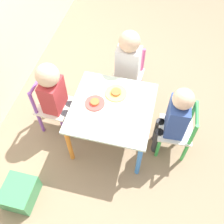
{
  "coord_description": "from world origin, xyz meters",
  "views": [
    {
      "loc": [
        -1.14,
        -0.28,
        2.01
      ],
      "look_at": [
        0.0,
        0.0,
        0.38
      ],
      "focal_mm": 42.0,
      "sensor_mm": 36.0,
      "label": 1
    }
  ],
  "objects_px": {
    "kids_table": "(112,112)",
    "child_back": "(54,93)",
    "chair_green": "(178,131)",
    "plate_back": "(95,103)",
    "storage_bin": "(20,193)",
    "chair_purple": "(52,106)",
    "chair_pink": "(128,75)",
    "plate_right": "(116,93)",
    "child_right": "(128,63)",
    "child_front": "(174,117)"
  },
  "relations": [
    {
      "from": "plate_right",
      "to": "chair_purple",
      "type": "bearing_deg",
      "value": 101.79
    },
    {
      "from": "child_right",
      "to": "plate_right",
      "type": "distance_m",
      "value": 0.34
    },
    {
      "from": "plate_right",
      "to": "storage_bin",
      "type": "relative_size",
      "value": 0.7
    },
    {
      "from": "chair_green",
      "to": "child_back",
      "type": "relative_size",
      "value": 0.71
    },
    {
      "from": "kids_table",
      "to": "plate_right",
      "type": "xyz_separation_m",
      "value": [
        0.13,
        0.0,
        0.07
      ]
    },
    {
      "from": "chair_pink",
      "to": "plate_right",
      "type": "bearing_deg",
      "value": -90.93
    },
    {
      "from": "chair_pink",
      "to": "storage_bin",
      "type": "relative_size",
      "value": 2.09
    },
    {
      "from": "storage_bin",
      "to": "kids_table",
      "type": "bearing_deg",
      "value": -38.55
    },
    {
      "from": "child_back",
      "to": "plate_back",
      "type": "bearing_deg",
      "value": -90.99
    },
    {
      "from": "chair_green",
      "to": "child_back",
      "type": "bearing_deg",
      "value": -92.6
    },
    {
      "from": "storage_bin",
      "to": "child_right",
      "type": "bearing_deg",
      "value": -26.16
    },
    {
      "from": "chair_pink",
      "to": "child_right",
      "type": "bearing_deg",
      "value": -90.0
    },
    {
      "from": "child_right",
      "to": "child_front",
      "type": "xyz_separation_m",
      "value": [
        -0.44,
        -0.44,
        -0.04
      ]
    },
    {
      "from": "chair_pink",
      "to": "child_back",
      "type": "bearing_deg",
      "value": -131.42
    },
    {
      "from": "kids_table",
      "to": "storage_bin",
      "type": "relative_size",
      "value": 2.47
    },
    {
      "from": "kids_table",
      "to": "child_back",
      "type": "bearing_deg",
      "value": 87.5
    },
    {
      "from": "chair_green",
      "to": "plate_back",
      "type": "relative_size",
      "value": 3.44
    },
    {
      "from": "chair_green",
      "to": "child_right",
      "type": "relative_size",
      "value": 0.68
    },
    {
      "from": "chair_pink",
      "to": "child_right",
      "type": "relative_size",
      "value": 0.68
    },
    {
      "from": "storage_bin",
      "to": "chair_pink",
      "type": "bearing_deg",
      "value": -25.14
    },
    {
      "from": "chair_green",
      "to": "child_front",
      "type": "relative_size",
      "value": 0.72
    },
    {
      "from": "child_back",
      "to": "plate_right",
      "type": "height_order",
      "value": "child_back"
    },
    {
      "from": "child_back",
      "to": "kids_table",
      "type": "bearing_deg",
      "value": -90.0
    },
    {
      "from": "child_back",
      "to": "child_front",
      "type": "relative_size",
      "value": 1.01
    },
    {
      "from": "chair_purple",
      "to": "child_back",
      "type": "distance_m",
      "value": 0.2
    },
    {
      "from": "chair_purple",
      "to": "plate_right",
      "type": "bearing_deg",
      "value": -75.72
    },
    {
      "from": "child_back",
      "to": "child_front",
      "type": "xyz_separation_m",
      "value": [
        0.0,
        -0.93,
        -0.02
      ]
    },
    {
      "from": "chair_pink",
      "to": "kids_table",
      "type": "bearing_deg",
      "value": -90.0
    },
    {
      "from": "child_front",
      "to": "child_right",
      "type": "bearing_deg",
      "value": -138.06
    },
    {
      "from": "chair_pink",
      "to": "plate_back",
      "type": "bearing_deg",
      "value": -103.97
    },
    {
      "from": "chair_green",
      "to": "storage_bin",
      "type": "relative_size",
      "value": 2.09
    },
    {
      "from": "chair_purple",
      "to": "plate_back",
      "type": "xyz_separation_m",
      "value": [
        -0.02,
        -0.39,
        0.2
      ]
    },
    {
      "from": "kids_table",
      "to": "chair_purple",
      "type": "relative_size",
      "value": 1.18
    },
    {
      "from": "kids_table",
      "to": "plate_back",
      "type": "height_order",
      "value": "plate_back"
    },
    {
      "from": "chair_pink",
      "to": "child_back",
      "type": "distance_m",
      "value": 0.73
    },
    {
      "from": "child_back",
      "to": "storage_bin",
      "type": "bearing_deg",
      "value": 176.52
    },
    {
      "from": "plate_back",
      "to": "child_right",
      "type": "bearing_deg",
      "value": -18.39
    },
    {
      "from": "chair_purple",
      "to": "storage_bin",
      "type": "xyz_separation_m",
      "value": [
        -0.7,
        0.01,
        -0.17
      ]
    },
    {
      "from": "plate_back",
      "to": "plate_right",
      "type": "xyz_separation_m",
      "value": [
        0.13,
        -0.13,
        0.0
      ]
    },
    {
      "from": "plate_right",
      "to": "chair_green",
      "type": "bearing_deg",
      "value": -101.27
    },
    {
      "from": "kids_table",
      "to": "chair_green",
      "type": "bearing_deg",
      "value": -86.97
    },
    {
      "from": "child_back",
      "to": "chair_pink",
      "type": "bearing_deg",
      "value": -41.68
    },
    {
      "from": "kids_table",
      "to": "chair_pink",
      "type": "bearing_deg",
      "value": -2.75
    },
    {
      "from": "child_right",
      "to": "storage_bin",
      "type": "relative_size",
      "value": 3.07
    },
    {
      "from": "chair_green",
      "to": "child_front",
      "type": "height_order",
      "value": "child_front"
    },
    {
      "from": "chair_purple",
      "to": "child_right",
      "type": "distance_m",
      "value": 0.74
    },
    {
      "from": "kids_table",
      "to": "plate_right",
      "type": "relative_size",
      "value": 3.53
    },
    {
      "from": "storage_bin",
      "to": "plate_right",
      "type": "bearing_deg",
      "value": -33.67
    },
    {
      "from": "child_back",
      "to": "storage_bin",
      "type": "height_order",
      "value": "child_back"
    },
    {
      "from": "chair_purple",
      "to": "chair_pink",
      "type": "relative_size",
      "value": 1.0
    }
  ]
}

